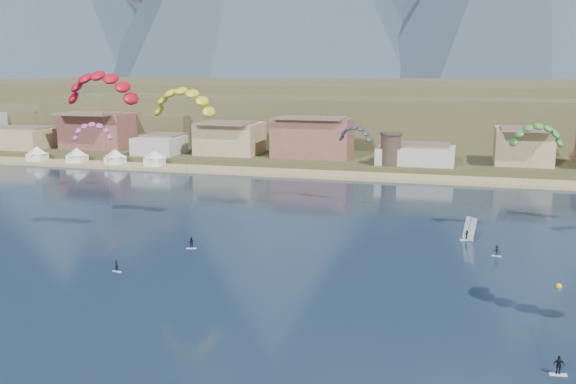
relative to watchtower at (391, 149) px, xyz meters
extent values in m
plane|color=black|center=(-5.00, -114.00, -6.37)|extent=(2400.00, 2400.00, 0.00)
cube|color=tan|center=(-5.00, -8.00, -6.12)|extent=(2200.00, 12.00, 0.90)
cube|color=#4D452A|center=(-5.00, 446.00, -6.37)|extent=(2200.00, 900.00, 4.00)
cube|color=brown|center=(35.00, 106.00, 3.13)|extent=(320.00, 150.00, 15.00)
cube|color=brown|center=(-45.00, 146.00, 4.63)|extent=(380.00, 170.00, 18.00)
cube|color=#2E3D4D|center=(-5.00, 786.00, 50.63)|extent=(2000.00, 200.00, 110.00)
cylinder|color=#47382D|center=(0.00, 0.00, -0.37)|extent=(5.20, 5.20, 8.00)
cylinder|color=#47382D|center=(0.00, 0.00, 3.93)|extent=(5.82, 5.82, 0.60)
cube|color=white|center=(-100.00, -8.00, -4.67)|extent=(4.50, 4.50, 2.00)
pyramid|color=white|center=(-100.00, -8.00, -1.67)|extent=(6.40, 6.40, 2.00)
cube|color=white|center=(-87.00, -8.00, -4.67)|extent=(4.50, 4.50, 2.00)
pyramid|color=white|center=(-87.00, -8.00, -1.67)|extent=(6.40, 6.40, 2.00)
cube|color=white|center=(-75.00, -8.00, -4.67)|extent=(4.50, 4.50, 2.00)
pyramid|color=white|center=(-75.00, -8.00, -1.67)|extent=(6.40, 6.40, 2.00)
cube|color=white|center=(-63.00, -8.00, -4.67)|extent=(4.50, 4.50, 2.00)
pyramid|color=white|center=(-63.00, -8.00, -1.67)|extent=(6.40, 6.40, 2.00)
cube|color=silver|center=(-25.98, -93.13, -6.32)|extent=(1.43, 0.77, 0.09)
imported|color=black|center=(-25.98, -93.13, -5.49)|extent=(0.66, 0.52, 1.58)
cylinder|color=#262626|center=(-30.11, -86.98, 5.18)|extent=(0.05, 0.05, 25.78)
cube|color=silver|center=(-20.89, -79.87, -6.32)|extent=(1.52, 0.83, 0.10)
imported|color=black|center=(-20.89, -79.87, -5.43)|extent=(0.96, 0.84, 1.68)
cylinder|color=#262626|center=(-24.25, -73.07, 3.82)|extent=(0.05, 0.05, 23.72)
cube|color=silver|center=(27.84, -109.64, -6.32)|extent=(1.56, 0.60, 0.10)
imported|color=black|center=(27.84, -109.64, -5.39)|extent=(1.07, 0.52, 1.75)
cube|color=silver|center=(23.89, -71.84, -6.33)|extent=(1.36, 0.61, 0.09)
imported|color=black|center=(23.89, -71.84, -5.52)|extent=(1.06, 0.72, 1.51)
cylinder|color=#262626|center=(26.70, -65.25, 1.57)|extent=(0.05, 0.05, 19.98)
cylinder|color=#262626|center=(-61.07, -44.96, -0.52)|extent=(0.04, 0.04, 13.67)
cylinder|color=#262626|center=(-2.34, -45.39, 0.16)|extent=(0.04, 0.04, 14.81)
cube|color=silver|center=(19.63, -63.71, -6.32)|extent=(2.18, 0.96, 0.11)
imported|color=black|center=(19.63, -63.71, -5.51)|extent=(0.81, 0.60, 1.51)
cube|color=white|center=(19.98, -63.71, -4.43)|extent=(1.20, 2.38, 3.61)
sphere|color=gold|center=(30.93, -84.18, -6.23)|extent=(0.80, 0.80, 0.80)
camera|label=1|loc=(18.83, -168.97, 21.05)|focal=40.89mm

